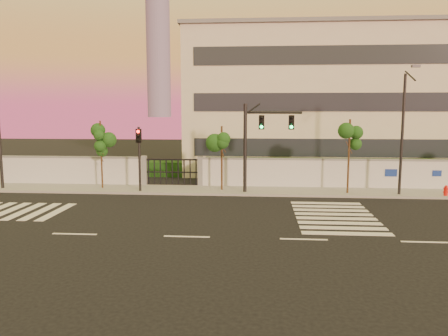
{
  "coord_description": "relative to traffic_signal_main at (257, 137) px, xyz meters",
  "views": [
    {
      "loc": [
        3.04,
        -18.08,
        5.47
      ],
      "look_at": [
        1.14,
        6.0,
        2.2
      ],
      "focal_mm": 35.0,
      "sensor_mm": 36.0,
      "label": 1
    }
  ],
  "objects": [
    {
      "name": "institutional_building",
      "position": [
        6.07,
        12.2,
        2.48
      ],
      "size": [
        24.4,
        12.4,
        12.25
      ],
      "color": "beige",
      "rests_on": "ground"
    },
    {
      "name": "distant_skyscraper",
      "position": [
        -67.93,
        270.21,
        58.31
      ],
      "size": [
        16.0,
        16.0,
        118.0
      ],
      "color": "slate",
      "rests_on": "ground"
    },
    {
      "name": "traffic_signal_secondary",
      "position": [
        -7.59,
        -0.24,
        -0.92
      ],
      "size": [
        0.34,
        0.33,
        4.34
      ],
      "rotation": [
        0.0,
        0.0,
        0.32
      ],
      "color": "black",
      "rests_on": "ground"
    },
    {
      "name": "fire_hydrant",
      "position": [
        11.72,
        -0.31,
        -3.28
      ],
      "size": [
        0.31,
        0.3,
        0.8
      ],
      "rotation": [
        0.0,
        0.0,
        -0.22
      ],
      "color": "red",
      "rests_on": "ground"
    },
    {
      "name": "street_tree_e",
      "position": [
        5.85,
        0.13,
        -0.11
      ],
      "size": [
        1.49,
        1.18,
        4.84
      ],
      "color": "#382314",
      "rests_on": "ground"
    },
    {
      "name": "street_tree_d",
      "position": [
        -2.26,
        0.64,
        -0.45
      ],
      "size": [
        1.56,
        1.24,
        4.37
      ],
      "color": "#382314",
      "rests_on": "ground"
    },
    {
      "name": "ground",
      "position": [
        -2.93,
        -9.79,
        -3.67
      ],
      "size": [
        120.0,
        120.0,
        0.0
      ],
      "primitive_type": "plane",
      "color": "black",
      "rests_on": "ground"
    },
    {
      "name": "street_tree_c",
      "position": [
        -10.44,
        0.69,
        -0.22
      ],
      "size": [
        1.34,
        1.06,
        4.7
      ],
      "color": "#382314",
      "rests_on": "ground"
    },
    {
      "name": "hedge_row",
      "position": [
        -1.77,
        4.95,
        -2.86
      ],
      "size": [
        41.0,
        4.25,
        1.8
      ],
      "color": "#103510",
      "rests_on": "ground"
    },
    {
      "name": "road_markings",
      "position": [
        -4.51,
        -6.03,
        -3.66
      ],
      "size": [
        57.0,
        7.62,
        0.02
      ],
      "color": "silver",
      "rests_on": "ground"
    },
    {
      "name": "streetlight_east",
      "position": [
        8.99,
        -0.24,
        0.63
      ],
      "size": [
        0.48,
        1.92,
        7.96
      ],
      "color": "black",
      "rests_on": "ground"
    },
    {
      "name": "perimeter_wall",
      "position": [
        -2.83,
        2.21,
        -2.6
      ],
      "size": [
        60.0,
        0.36,
        2.2
      ],
      "color": "silver",
      "rests_on": "ground"
    },
    {
      "name": "traffic_signal_main",
      "position": [
        0.0,
        0.0,
        0.0
      ],
      "size": [
        3.65,
        0.9,
        5.81
      ],
      "rotation": [
        0.0,
        0.0,
        -0.21
      ],
      "color": "black",
      "rests_on": "ground"
    },
    {
      "name": "sidewalk",
      "position": [
        -2.93,
        0.71,
        -3.6
      ],
      "size": [
        60.0,
        3.0,
        0.15
      ],
      "primitive_type": "cube",
      "color": "gray",
      "rests_on": "ground"
    }
  ]
}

